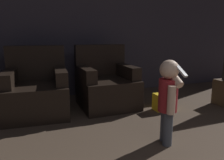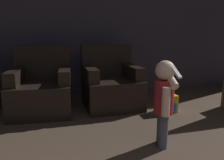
{
  "view_description": "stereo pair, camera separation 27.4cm",
  "coord_description": "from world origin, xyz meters",
  "px_view_note": "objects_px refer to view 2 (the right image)",
  "views": [
    {
      "loc": [
        -1.05,
        0.39,
        1.14
      ],
      "look_at": [
        -0.09,
        2.9,
        0.58
      ],
      "focal_mm": 35.0,
      "sensor_mm": 36.0,
      "label": 1
    },
    {
      "loc": [
        -0.79,
        0.31,
        1.14
      ],
      "look_at": [
        -0.09,
        2.9,
        0.58
      ],
      "focal_mm": 35.0,
      "sensor_mm": 36.0,
      "label": 2
    }
  ],
  "objects_px": {
    "person_toddler": "(164,97)",
    "toy_backpack": "(167,104)",
    "armchair_left": "(42,89)",
    "armchair_right": "(111,85)"
  },
  "relations": [
    {
      "from": "armchair_left",
      "to": "toy_backpack",
      "type": "bearing_deg",
      "value": -11.36
    },
    {
      "from": "person_toddler",
      "to": "toy_backpack",
      "type": "relative_size",
      "value": 3.31
    },
    {
      "from": "toy_backpack",
      "to": "armchair_left",
      "type": "bearing_deg",
      "value": 163.74
    },
    {
      "from": "armchair_right",
      "to": "toy_backpack",
      "type": "height_order",
      "value": "armchair_right"
    },
    {
      "from": "armchair_left",
      "to": "armchair_right",
      "type": "relative_size",
      "value": 1.0
    },
    {
      "from": "person_toddler",
      "to": "toy_backpack",
      "type": "xyz_separation_m",
      "value": [
        0.56,
        0.92,
        -0.4
      ]
    },
    {
      "from": "armchair_left",
      "to": "armchair_right",
      "type": "distance_m",
      "value": 1.06
    },
    {
      "from": "armchair_right",
      "to": "person_toddler",
      "type": "height_order",
      "value": "armchair_right"
    },
    {
      "from": "armchair_right",
      "to": "person_toddler",
      "type": "xyz_separation_m",
      "value": [
        0.18,
        -1.44,
        0.19
      ]
    },
    {
      "from": "armchair_right",
      "to": "toy_backpack",
      "type": "distance_m",
      "value": 0.93
    }
  ]
}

